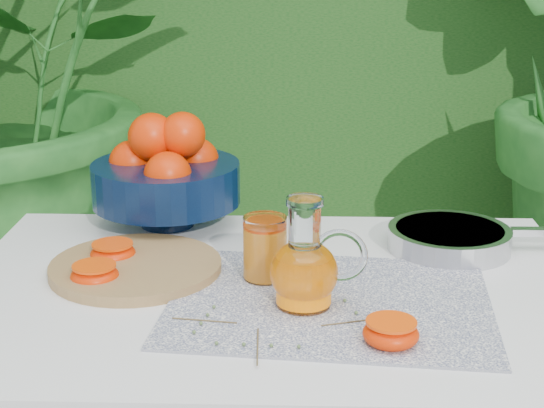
{
  "coord_description": "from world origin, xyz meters",
  "views": [
    {
      "loc": [
        0.13,
        -1.16,
        1.27
      ],
      "look_at": [
        0.09,
        0.07,
        0.88
      ],
      "focal_mm": 55.0,
      "sensor_mm": 36.0,
      "label": 1
    }
  ],
  "objects_px": {
    "juice_pitcher": "(305,269)",
    "saute_pan": "(451,238)",
    "fruit_bowl": "(166,174)",
    "white_table": "(272,333)",
    "cutting_board": "(136,267)"
  },
  "relations": [
    {
      "from": "juice_pitcher",
      "to": "saute_pan",
      "type": "xyz_separation_m",
      "value": [
        0.26,
        0.25,
        -0.04
      ]
    },
    {
      "from": "cutting_board",
      "to": "saute_pan",
      "type": "xyz_separation_m",
      "value": [
        0.53,
        0.12,
        0.01
      ]
    },
    {
      "from": "fruit_bowl",
      "to": "juice_pitcher",
      "type": "xyz_separation_m",
      "value": [
        0.26,
        -0.37,
        -0.04
      ]
    },
    {
      "from": "cutting_board",
      "to": "juice_pitcher",
      "type": "height_order",
      "value": "juice_pitcher"
    },
    {
      "from": "fruit_bowl",
      "to": "saute_pan",
      "type": "height_order",
      "value": "fruit_bowl"
    },
    {
      "from": "white_table",
      "to": "juice_pitcher",
      "type": "xyz_separation_m",
      "value": [
        0.05,
        -0.08,
        0.14
      ]
    },
    {
      "from": "juice_pitcher",
      "to": "saute_pan",
      "type": "distance_m",
      "value": 0.36
    },
    {
      "from": "cutting_board",
      "to": "juice_pitcher",
      "type": "relative_size",
      "value": 1.68
    },
    {
      "from": "white_table",
      "to": "juice_pitcher",
      "type": "distance_m",
      "value": 0.17
    },
    {
      "from": "white_table",
      "to": "cutting_board",
      "type": "distance_m",
      "value": 0.25
    },
    {
      "from": "white_table",
      "to": "cutting_board",
      "type": "bearing_deg",
      "value": 167.33
    },
    {
      "from": "fruit_bowl",
      "to": "saute_pan",
      "type": "xyz_separation_m",
      "value": [
        0.52,
        -0.12,
        -0.08
      ]
    },
    {
      "from": "cutting_board",
      "to": "saute_pan",
      "type": "distance_m",
      "value": 0.55
    },
    {
      "from": "white_table",
      "to": "cutting_board",
      "type": "xyz_separation_m",
      "value": [
        -0.22,
        0.05,
        0.09
      ]
    },
    {
      "from": "cutting_board",
      "to": "white_table",
      "type": "bearing_deg",
      "value": -12.67
    }
  ]
}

